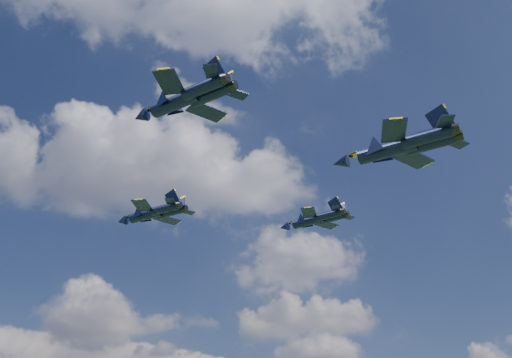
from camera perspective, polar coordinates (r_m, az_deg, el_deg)
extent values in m
cylinder|color=black|center=(95.70, -10.91, -3.55)|extent=(7.76, 5.81, 1.64)
cone|color=black|center=(98.98, -13.28, -4.13)|extent=(2.82, 2.58, 1.55)
ellipsoid|color=brown|center=(97.74, -12.25, -3.62)|extent=(2.67, 2.16, 0.75)
cube|color=black|center=(92.36, -11.31, -2.60)|extent=(3.11, 4.55, 0.16)
cube|color=black|center=(96.92, -8.86, -4.05)|extent=(4.78, 4.34, 0.16)
cube|color=black|center=(90.16, -8.59, -2.20)|extent=(1.54, 2.29, 0.13)
cube|color=black|center=(93.55, -6.84, -3.30)|extent=(2.57, 2.25, 0.13)
cube|color=black|center=(92.07, -8.38, -1.90)|extent=(2.58, 1.56, 2.74)
cube|color=black|center=(93.50, -7.65, -2.37)|extent=(1.98, 2.00, 2.74)
cylinder|color=black|center=(71.24, -8.03, 7.57)|extent=(8.40, 6.79, 1.81)
cone|color=black|center=(74.61, -11.50, 6.10)|extent=(3.13, 2.92, 1.71)
ellipsoid|color=brown|center=(73.43, -10.01, 7.08)|extent=(2.91, 2.49, 0.83)
cube|color=black|center=(67.97, -8.67, 9.57)|extent=(3.66, 5.13, 0.18)
cube|color=black|center=(72.44, -4.95, 6.71)|extent=(5.32, 4.68, 0.18)
cube|color=black|center=(65.82, -4.49, 10.72)|extent=(1.83, 2.60, 0.14)
cube|color=black|center=(69.18, -1.88, 8.47)|extent=(2.84, 2.42, 0.14)
cube|color=black|center=(68.01, -4.23, 10.76)|extent=(2.80, 1.75, 3.03)
cube|color=black|center=(69.41, -3.14, 9.81)|extent=(2.08, 2.32, 3.03)
cylinder|color=black|center=(102.72, 5.31, -4.21)|extent=(7.40, 6.18, 1.61)
cone|color=black|center=(105.07, 2.82, -4.85)|extent=(2.78, 2.63, 1.53)
ellipsoid|color=brown|center=(104.23, 3.87, -4.33)|extent=(2.57, 2.26, 0.74)
cube|color=black|center=(99.33, 5.30, -3.36)|extent=(3.34, 4.60, 0.16)
cube|color=black|center=(104.61, 7.03, -4.56)|extent=(4.74, 4.11, 0.16)
cube|color=black|center=(98.12, 7.98, -2.89)|extent=(1.68, 2.34, 0.13)
cube|color=black|center=(102.00, 9.16, -3.79)|extent=(2.52, 2.12, 0.13)
cube|color=black|center=(100.03, 7.92, -2.60)|extent=(2.47, 1.56, 2.70)
cube|color=black|center=(101.66, 8.42, -2.98)|extent=(1.80, 2.11, 2.70)
cylinder|color=black|center=(77.09, 12.99, 2.84)|extent=(9.70, 7.51, 2.06)
cone|color=black|center=(78.93, 8.45, 1.63)|extent=(3.56, 3.29, 1.95)
ellipsoid|color=brown|center=(78.38, 10.34, 2.55)|extent=(3.34, 2.77, 0.94)
cube|color=black|center=(73.14, 13.62, 4.71)|extent=(4.03, 5.79, 0.21)
cube|color=black|center=(80.09, 15.50, 1.95)|extent=(6.04, 5.41, 0.21)
cube|color=black|center=(73.03, 18.43, 5.49)|extent=(2.01, 2.92, 0.16)
cube|color=black|center=(78.11, 19.50, 3.39)|extent=(3.24, 2.80, 0.16)
cube|color=black|center=(75.44, 17.90, 5.71)|extent=(3.23, 1.98, 3.45)
cube|color=black|center=(77.57, 18.37, 4.81)|extent=(2.44, 2.57, 3.45)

